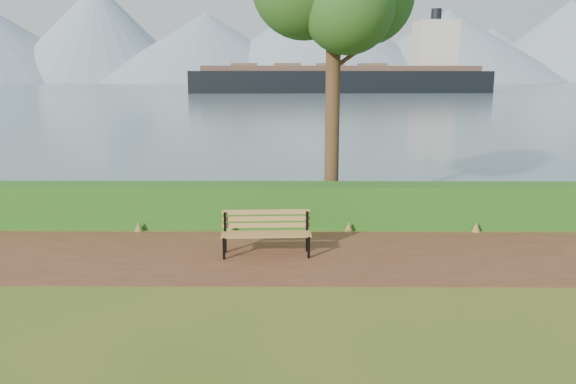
{
  "coord_description": "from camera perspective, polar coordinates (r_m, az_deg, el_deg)",
  "views": [
    {
      "loc": [
        0.31,
        -10.31,
        3.45
      ],
      "look_at": [
        0.22,
        1.2,
        1.1
      ],
      "focal_mm": 35.0,
      "sensor_mm": 36.0,
      "label": 1
    }
  ],
  "objects": [
    {
      "name": "cargo_ship",
      "position": [
        132.46,
        6.34,
        11.32
      ],
      "size": [
        68.75,
        14.93,
        20.71
      ],
      "rotation": [
        0.0,
        0.0,
        0.06
      ],
      "color": "black",
      "rests_on": "ground"
    },
    {
      "name": "path",
      "position": [
        11.16,
        -1.17,
        -6.44
      ],
      "size": [
        40.0,
        3.4,
        0.01
      ],
      "primitive_type": "cube",
      "color": "#4F291B",
      "rests_on": "ground"
    },
    {
      "name": "ground",
      "position": [
        10.88,
        -1.22,
        -6.96
      ],
      "size": [
        140.0,
        140.0,
        0.0
      ],
      "primitive_type": "plane",
      "color": "#415A19",
      "rests_on": "ground"
    },
    {
      "name": "hedge",
      "position": [
        13.25,
        -0.91,
        -1.33
      ],
      "size": [
        32.0,
        0.85,
        1.0
      ],
      "primitive_type": "cube",
      "color": "#174C15",
      "rests_on": "ground"
    },
    {
      "name": "water",
      "position": [
        270.33,
        0.37,
        10.82
      ],
      "size": [
        700.0,
        510.0,
        0.0
      ],
      "primitive_type": "cube",
      "color": "slate",
      "rests_on": "ground"
    },
    {
      "name": "mountains",
      "position": [
        417.17,
        -0.9,
        14.88
      ],
      "size": [
        585.0,
        190.0,
        70.0
      ],
      "color": "gray",
      "rests_on": "ground"
    },
    {
      "name": "bench",
      "position": [
        11.11,
        -2.22,
        -3.84
      ],
      "size": [
        1.78,
        0.61,
        0.88
      ],
      "rotation": [
        0.0,
        0.0,
        0.05
      ],
      "color": "black",
      "rests_on": "ground"
    }
  ]
}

